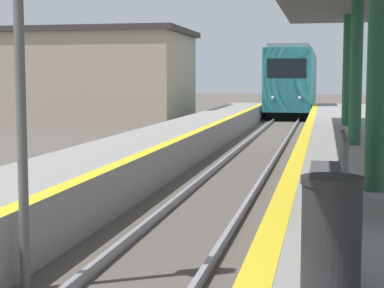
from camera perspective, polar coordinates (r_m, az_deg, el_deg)
name	(u,v)px	position (r m, az deg, el deg)	size (l,w,h in m)	color
train	(295,81)	(48.17, 9.15, 5.56)	(2.81, 21.98, 4.55)	black
signal_near	(18,2)	(7.79, -15.24, 12.06)	(0.36, 0.31, 4.90)	#595959
trash_bin	(331,233)	(5.07, 12.28, -7.74)	(0.48, 0.48, 0.88)	#262628
bench	(333,169)	(8.23, 12.44, -2.18)	(0.44, 1.75, 0.92)	#4C4C51
station_building	(90,77)	(36.60, -9.02, 5.94)	(11.13, 7.59, 5.19)	tan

